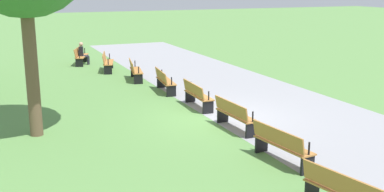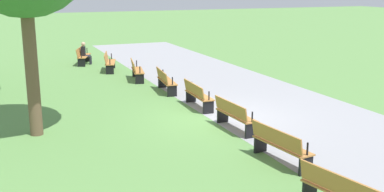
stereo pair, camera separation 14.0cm
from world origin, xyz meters
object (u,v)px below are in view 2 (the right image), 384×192
Objects in this scene: bench_0 at (83,55)px; bench_5 at (234,115)px; bench_6 at (280,145)px; person_seated at (85,52)px; bench_4 at (197,95)px; bench_3 at (165,80)px; bench_2 at (136,70)px; bench_1 at (109,62)px.

bench_0 and bench_5 have the same top height.
person_seated is at bearing 179.61° from bench_6.
bench_0 is 1.02× the size of bench_4.
bench_3 is at bearing -173.37° from bench_4.
bench_4 is at bearing 17.69° from bench_2.
bench_0 is 8.21m from bench_3.
bench_1 and bench_5 have the same top height.
bench_2 is 1.02× the size of bench_4.
person_seated is at bearing -160.74° from bench_3.
bench_5 is at bearing 28.75° from bench_0.
bench_3 is at bearing 173.36° from bench_6.
bench_0 is 1.02× the size of bench_5.
bench_0 is 1.01× the size of bench_6.
bench_4 is 5.48m from bench_6.
bench_3 is 2.74m from bench_4.
bench_2 is 2.74m from bench_3.
bench_3 is 8.09m from person_seated.
bench_4 is at bearing 30.96° from bench_0.
bench_0 is 1.01× the size of bench_3.
bench_0 is 1.53× the size of person_seated.
bench_6 is at bearing 19.91° from bench_1.
bench_4 is at bearing 24.33° from bench_1.
bench_3 and bench_4 have the same top height.
bench_4 is (10.73, 2.09, 0.00)m from bench_0.
bench_0 is 1.00× the size of bench_2.
bench_3 is 1.01× the size of bench_4.
person_seated reaches higher than bench_6.
bench_1 is at bearing -168.96° from bench_4.
bench_3 is (7.99, 1.88, 0.00)m from bench_0.
bench_0 and bench_1 have the same top height.
bench_6 is 1.52× the size of person_seated.
bench_0 is 16.31m from bench_6.
bench_3 and bench_5 have the same top height.
bench_3 is 1.00× the size of bench_6.
bench_3 is 1.01× the size of bench_5.
bench_2 and bench_4 have the same top height.
bench_3 is (2.71, 0.42, 0.00)m from bench_2.
bench_2 is 5.35m from person_seated.
person_seated is (-5.18, -1.34, 0.16)m from bench_2.
bench_1 is at bearing 177.77° from bench_6.
bench_2 and bench_6 have the same top height.
bench_4 is at bearing 30.47° from person_seated.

